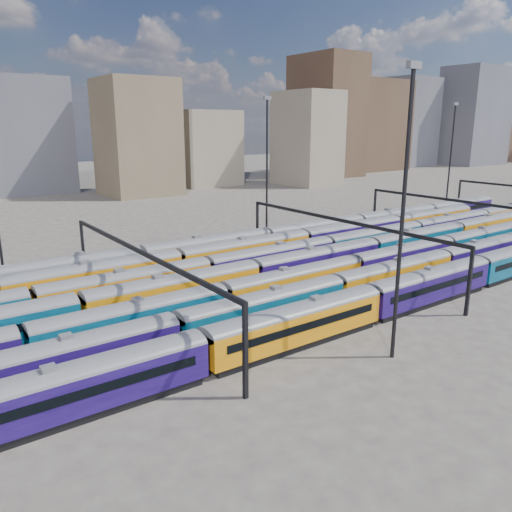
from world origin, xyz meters
TOP-DOWN VIEW (x-y plane):
  - ground at (0.00, 0.00)m, footprint 500.00×500.00m
  - rake_0 at (-0.25, -15.00)m, footprint 123.45×3.01m
  - rake_1 at (19.85, -10.00)m, footprint 121.63×2.97m
  - rake_2 at (-12.62, -5.00)m, footprint 121.34×2.96m
  - rake_3 at (-4.97, 0.00)m, footprint 129.20×3.15m
  - rake_4 at (1.73, 5.00)m, footprint 147.75×3.09m
  - rake_5 at (-10.36, 10.00)m, footprint 133.12×3.24m
  - rake_6 at (-2.69, 15.00)m, footprint 151.73×3.17m
  - gantry_1 at (-20.00, 0.00)m, footprint 0.35×40.35m
  - gantry_2 at (10.00, 0.00)m, footprint 0.35×40.35m
  - gantry_3 at (40.00, 0.00)m, footprint 0.35×40.35m
  - mast_2 at (-5.00, -22.00)m, footprint 1.40×0.50m
  - mast_3 at (15.00, 24.00)m, footprint 1.40×0.50m
  - mast_5 at (65.00, 20.00)m, footprint 1.40×0.50m
  - skyline at (104.75, 105.73)m, footprint 399.22×60.48m

SIDE VIEW (x-z plane):
  - ground at x=0.00m, z-range 0.00..0.00m
  - rake_2 at x=-12.62m, z-range 0.12..5.11m
  - rake_1 at x=19.85m, z-range 0.13..5.12m
  - rake_0 at x=-0.25m, z-range 0.13..5.20m
  - rake_4 at x=1.73m, z-range 0.13..5.33m
  - rake_3 at x=-4.97m, z-range 0.13..5.44m
  - rake_6 at x=-2.69m, z-range 0.13..5.48m
  - rake_5 at x=-10.36m, z-range 0.14..5.61m
  - gantry_1 at x=-20.00m, z-range 2.78..10.80m
  - gantry_2 at x=10.00m, z-range 2.78..10.80m
  - gantry_3 at x=40.00m, z-range 2.78..10.80m
  - mast_2 at x=-5.00m, z-range 1.17..26.77m
  - mast_3 at x=15.00m, z-range 1.17..26.77m
  - mast_5 at x=65.00m, z-range 1.17..26.77m
  - skyline at x=104.75m, z-range -4.18..45.85m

